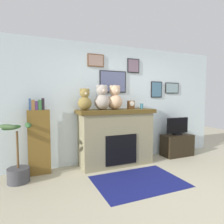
{
  "coord_description": "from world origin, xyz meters",
  "views": [
    {
      "loc": [
        -2.02,
        -2.12,
        1.45
      ],
      "look_at": [
        -0.39,
        1.66,
        1.14
      ],
      "focal_mm": 31.48,
      "sensor_mm": 36.0,
      "label": 1
    }
  ],
  "objects_px": {
    "television": "(177,126)",
    "teddy_bear_brown": "(115,99)",
    "candle_jar": "(142,106)",
    "fireplace": "(116,137)",
    "bookshelf": "(39,139)",
    "teddy_bear_cream": "(102,98)",
    "teddy_bear_tan": "(85,100)",
    "potted_plant": "(18,165)",
    "tv_stand": "(177,145)",
    "mantel_clock": "(131,105)"
  },
  "relations": [
    {
      "from": "bookshelf",
      "to": "television",
      "type": "bearing_deg",
      "value": -1.82
    },
    {
      "from": "potted_plant",
      "to": "bookshelf",
      "type": "bearing_deg",
      "value": 35.19
    },
    {
      "from": "bookshelf",
      "to": "potted_plant",
      "type": "xyz_separation_m",
      "value": [
        -0.35,
        -0.25,
        -0.35
      ]
    },
    {
      "from": "fireplace",
      "to": "teddy_bear_cream",
      "type": "relative_size",
      "value": 3.21
    },
    {
      "from": "bookshelf",
      "to": "teddy_bear_tan",
      "type": "height_order",
      "value": "teddy_bear_tan"
    },
    {
      "from": "mantel_clock",
      "to": "teddy_bear_tan",
      "type": "height_order",
      "value": "teddy_bear_tan"
    },
    {
      "from": "teddy_bear_tan",
      "to": "fireplace",
      "type": "bearing_deg",
      "value": 1.54
    },
    {
      "from": "fireplace",
      "to": "bookshelf",
      "type": "xyz_separation_m",
      "value": [
        -1.54,
        0.08,
        0.06
      ]
    },
    {
      "from": "bookshelf",
      "to": "teddy_bear_cream",
      "type": "distance_m",
      "value": 1.45
    },
    {
      "from": "fireplace",
      "to": "potted_plant",
      "type": "relative_size",
      "value": 1.61
    },
    {
      "from": "bookshelf",
      "to": "teddy_bear_cream",
      "type": "height_order",
      "value": "teddy_bear_cream"
    },
    {
      "from": "potted_plant",
      "to": "teddy_bear_brown",
      "type": "bearing_deg",
      "value": 4.71
    },
    {
      "from": "bookshelf",
      "to": "teddy_bear_tan",
      "type": "xyz_separation_m",
      "value": [
        0.86,
        -0.1,
        0.73
      ]
    },
    {
      "from": "potted_plant",
      "to": "candle_jar",
      "type": "relative_size",
      "value": 8.71
    },
    {
      "from": "candle_jar",
      "to": "potted_plant",
      "type": "bearing_deg",
      "value": -176.5
    },
    {
      "from": "television",
      "to": "candle_jar",
      "type": "xyz_separation_m",
      "value": [
        -1.03,
        0.01,
        0.52
      ]
    },
    {
      "from": "bookshelf",
      "to": "television",
      "type": "height_order",
      "value": "bookshelf"
    },
    {
      "from": "tv_stand",
      "to": "teddy_bear_tan",
      "type": "distance_m",
      "value": 2.6
    },
    {
      "from": "fireplace",
      "to": "teddy_bear_brown",
      "type": "relative_size",
      "value": 3.23
    },
    {
      "from": "fireplace",
      "to": "tv_stand",
      "type": "xyz_separation_m",
      "value": [
        1.66,
        -0.02,
        -0.34
      ]
    },
    {
      "from": "bookshelf",
      "to": "teddy_bear_brown",
      "type": "xyz_separation_m",
      "value": [
        1.51,
        -0.1,
        0.76
      ]
    },
    {
      "from": "fireplace",
      "to": "bookshelf",
      "type": "bearing_deg",
      "value": 177.1
    },
    {
      "from": "fireplace",
      "to": "television",
      "type": "xyz_separation_m",
      "value": [
        1.66,
        -0.02,
        0.13
      ]
    },
    {
      "from": "tv_stand",
      "to": "bookshelf",
      "type": "bearing_deg",
      "value": 178.21
    },
    {
      "from": "potted_plant",
      "to": "tv_stand",
      "type": "xyz_separation_m",
      "value": [
        3.56,
        0.15,
        -0.04
      ]
    },
    {
      "from": "potted_plant",
      "to": "tv_stand",
      "type": "bearing_deg",
      "value": 2.42
    },
    {
      "from": "television",
      "to": "teddy_bear_brown",
      "type": "bearing_deg",
      "value": 179.83
    },
    {
      "from": "teddy_bear_brown",
      "to": "television",
      "type": "bearing_deg",
      "value": -0.17
    },
    {
      "from": "television",
      "to": "teddy_bear_tan",
      "type": "distance_m",
      "value": 2.43
    },
    {
      "from": "fireplace",
      "to": "mantel_clock",
      "type": "bearing_deg",
      "value": -3.11
    },
    {
      "from": "tv_stand",
      "to": "mantel_clock",
      "type": "xyz_separation_m",
      "value": [
        -1.31,
        0.0,
        1.02
      ]
    },
    {
      "from": "potted_plant",
      "to": "mantel_clock",
      "type": "xyz_separation_m",
      "value": [
        2.25,
        0.15,
        0.98
      ]
    },
    {
      "from": "bookshelf",
      "to": "candle_jar",
      "type": "xyz_separation_m",
      "value": [
        2.17,
        -0.1,
        0.59
      ]
    },
    {
      "from": "television",
      "to": "fireplace",
      "type": "bearing_deg",
      "value": 179.19
    },
    {
      "from": "candle_jar",
      "to": "mantel_clock",
      "type": "xyz_separation_m",
      "value": [
        -0.28,
        -0.0,
        0.03
      ]
    },
    {
      "from": "mantel_clock",
      "to": "teddy_bear_cream",
      "type": "distance_m",
      "value": 0.68
    },
    {
      "from": "television",
      "to": "teddy_bear_brown",
      "type": "xyz_separation_m",
      "value": [
        -1.69,
        0.01,
        0.69
      ]
    },
    {
      "from": "teddy_bear_cream",
      "to": "mantel_clock",
      "type": "bearing_deg",
      "value": -0.07
    },
    {
      "from": "potted_plant",
      "to": "television",
      "type": "distance_m",
      "value": 3.58
    },
    {
      "from": "television",
      "to": "mantel_clock",
      "type": "distance_m",
      "value": 1.42
    },
    {
      "from": "teddy_bear_brown",
      "to": "teddy_bear_cream",
      "type": "bearing_deg",
      "value": -180.0
    },
    {
      "from": "teddy_bear_tan",
      "to": "teddy_bear_cream",
      "type": "xyz_separation_m",
      "value": [
        0.36,
        -0.0,
        0.04
      ]
    },
    {
      "from": "fireplace",
      "to": "candle_jar",
      "type": "distance_m",
      "value": 0.9
    },
    {
      "from": "fireplace",
      "to": "teddy_bear_tan",
      "type": "height_order",
      "value": "teddy_bear_tan"
    },
    {
      "from": "teddy_bear_brown",
      "to": "mantel_clock",
      "type": "bearing_deg",
      "value": -0.12
    },
    {
      "from": "teddy_bear_cream",
      "to": "television",
      "type": "bearing_deg",
      "value": -0.15
    },
    {
      "from": "mantel_clock",
      "to": "teddy_bear_brown",
      "type": "height_order",
      "value": "teddy_bear_brown"
    },
    {
      "from": "television",
      "to": "teddy_bear_tan",
      "type": "xyz_separation_m",
      "value": [
        -2.34,
        0.01,
        0.66
      ]
    },
    {
      "from": "television",
      "to": "bookshelf",
      "type": "bearing_deg",
      "value": 178.18
    },
    {
      "from": "fireplace",
      "to": "bookshelf",
      "type": "distance_m",
      "value": 1.55
    }
  ]
}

